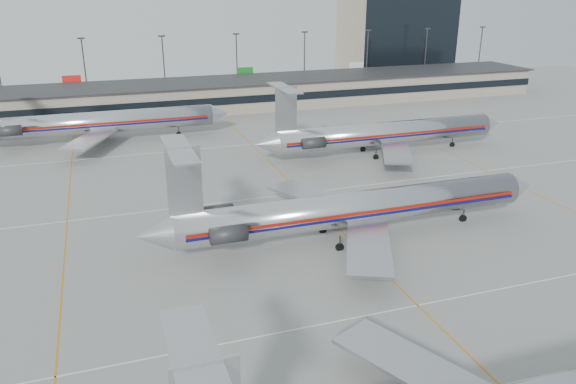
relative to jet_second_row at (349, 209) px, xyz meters
name	(u,v)px	position (x,y,z in m)	size (l,w,h in m)	color
ground	(490,375)	(0.10, -24.73, -3.59)	(260.00, 260.00, 0.00)	gray
apron_markings	(418,305)	(0.10, -14.73, -3.58)	(160.00, 0.15, 0.02)	silver
terminal	(214,95)	(0.10, 73.24, -0.43)	(162.00, 17.00, 6.25)	gray
light_mast_row	(201,62)	(0.10, 87.27, 4.99)	(163.60, 0.40, 15.28)	#38383D
distant_building	(395,34)	(62.10, 103.27, 8.91)	(30.00, 20.00, 25.00)	tan
jet_second_row	(349,209)	(0.00, 0.00, 0.00)	(47.24, 27.81, 12.36)	silver
jet_third_row	(381,133)	(18.92, 28.52, -0.02)	(44.95, 27.65, 12.29)	silver
jet_back_row	(95,122)	(-25.66, 51.30, 0.10)	(46.46, 28.58, 12.71)	silver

